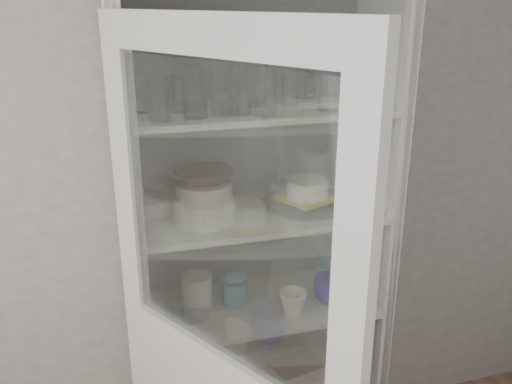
{
  "coord_description": "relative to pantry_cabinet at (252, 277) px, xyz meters",
  "views": [
    {
      "loc": [
        -0.33,
        -0.58,
        2.03
      ],
      "look_at": [
        0.2,
        1.27,
        1.34
      ],
      "focal_mm": 38.0,
      "sensor_mm": 36.0,
      "label": 1
    }
  ],
  "objects": [
    {
      "name": "plate_stack_front",
      "position": [
        -0.2,
        -0.1,
        0.36
      ],
      "size": [
        0.23,
        0.23,
        0.08
      ],
      "primitive_type": "cylinder",
      "color": "white",
      "rests_on": "shelf_plates"
    },
    {
      "name": "tumbler_12",
      "position": [
        -0.11,
        -0.14,
        0.79
      ],
      "size": [
        0.07,
        0.07,
        0.15
      ],
      "primitive_type": "cylinder",
      "color": "silver",
      "rests_on": "shelf_glass"
    },
    {
      "name": "measuring_cups",
      "position": [
        -0.27,
        -0.11,
        -0.06
      ],
      "size": [
        0.1,
        0.1,
        0.04
      ],
      "primitive_type": "cylinder",
      "color": "#ABAAB2",
      "rests_on": "shelf_mugs"
    },
    {
      "name": "tumbler_5",
      "position": [
        0.22,
        -0.2,
        0.79
      ],
      "size": [
        0.08,
        0.08,
        0.14
      ],
      "primitive_type": "cylinder",
      "rotation": [
        0.0,
        0.0,
        -0.13
      ],
      "color": "silver",
      "rests_on": "shelf_glass"
    },
    {
      "name": "glass_platter",
      "position": [
        0.21,
        -0.06,
        0.33
      ],
      "size": [
        0.37,
        0.37,
        0.02
      ],
      "primitive_type": "cylinder",
      "rotation": [
        0.0,
        0.0,
        0.1
      ],
      "color": "silver",
      "rests_on": "shelf_plates"
    },
    {
      "name": "tumbler_4",
      "position": [
        -0.01,
        -0.22,
        0.8
      ],
      "size": [
        0.09,
        0.09,
        0.15
      ],
      "primitive_type": "cylinder",
      "rotation": [
        0.0,
        0.0,
        -0.28
      ],
      "color": "silver",
      "rests_on": "shelf_glass"
    },
    {
      "name": "tumbler_6",
      "position": [
        0.3,
        -0.2,
        0.79
      ],
      "size": [
        0.09,
        0.09,
        0.14
      ],
      "primitive_type": "cylinder",
      "rotation": [
        0.0,
        0.0,
        0.37
      ],
      "color": "silver",
      "rests_on": "shelf_glass"
    },
    {
      "name": "plate_stack_back",
      "position": [
        -0.39,
        0.05,
        0.35
      ],
      "size": [
        0.19,
        0.19,
        0.06
      ],
      "primitive_type": "cylinder",
      "color": "white",
      "rests_on": "shelf_plates"
    },
    {
      "name": "mug_teal",
      "position": [
        0.34,
        -0.01,
        -0.03
      ],
      "size": [
        0.12,
        0.12,
        0.1
      ],
      "primitive_type": "imported",
      "rotation": [
        0.0,
        0.0,
        0.09
      ],
      "color": "#1F6C79",
      "rests_on": "shelf_mugs"
    },
    {
      "name": "tumbler_2",
      "position": [
        -0.15,
        -0.18,
        0.79
      ],
      "size": [
        0.08,
        0.08,
        0.14
      ],
      "primitive_type": "cylinder",
      "rotation": [
        0.0,
        0.0,
        -0.06
      ],
      "color": "silver",
      "rests_on": "shelf_glass"
    },
    {
      "name": "goblet_2",
      "position": [
        0.25,
        0.01,
        0.81
      ],
      "size": [
        0.08,
        0.08,
        0.18
      ],
      "primitive_type": null,
      "color": "silver",
      "rests_on": "shelf_glass"
    },
    {
      "name": "cream_bowl",
      "position": [
        -0.2,
        -0.1,
        0.44
      ],
      "size": [
        0.24,
        0.24,
        0.06
      ],
      "primitive_type": "cylinder",
      "rotation": [
        0.0,
        0.0,
        0.2
      ],
      "color": "beige",
      "rests_on": "plate_stack_front"
    },
    {
      "name": "terracotta_bowl",
      "position": [
        -0.2,
        -0.1,
        0.49
      ],
      "size": [
        0.21,
        0.21,
        0.05
      ],
      "primitive_type": "imported",
      "rotation": [
        0.0,
        0.0,
        0.04
      ],
      "color": "#462E18",
      "rests_on": "cream_bowl"
    },
    {
      "name": "tumbler_7",
      "position": [
        -0.41,
        -0.05,
        0.78
      ],
      "size": [
        0.06,
        0.06,
        0.13
      ],
      "primitive_type": "cylinder",
      "rotation": [
        0.0,
        0.0,
        0.01
      ],
      "color": "silver",
      "rests_on": "shelf_glass"
    },
    {
      "name": "goblet_0",
      "position": [
        -0.24,
        0.04,
        0.8
      ],
      "size": [
        0.07,
        0.07,
        0.17
      ],
      "primitive_type": null,
      "color": "silver",
      "rests_on": "shelf_glass"
    },
    {
      "name": "mug_white",
      "position": [
        0.11,
        -0.19,
        -0.03
      ],
      "size": [
        0.14,
        0.14,
        0.1
      ],
      "primitive_type": "imported",
      "rotation": [
        0.0,
        0.0,
        0.31
      ],
      "color": "white",
      "rests_on": "shelf_mugs"
    },
    {
      "name": "grey_bowl_stack",
      "position": [
        0.41,
        -0.04,
        0.4
      ],
      "size": [
        0.14,
        0.14,
        0.16
      ],
      "primitive_type": "cylinder",
      "color": "silver",
      "rests_on": "shelf_plates"
    },
    {
      "name": "tin_box",
      "position": [
        0.18,
        -0.07,
        -0.45
      ],
      "size": [
        0.25,
        0.2,
        0.07
      ],
      "primitive_type": "cube",
      "rotation": [
        0.0,
        0.0,
        0.21
      ],
      "color": "#B5B5B5",
      "rests_on": "shelf_bot"
    },
    {
      "name": "pantry_cabinet",
      "position": [
        0.0,
        0.0,
        0.0
      ],
      "size": [
        1.0,
        0.45,
        2.1
      ],
      "color": "silver",
      "rests_on": "floor"
    },
    {
      "name": "tumbler_9",
      "position": [
        -0.27,
        -0.09,
        0.79
      ],
      "size": [
        0.07,
        0.07,
        0.13
      ],
      "primitive_type": "cylinder",
      "rotation": [
        0.0,
        0.0,
        -0.03
      ],
      "color": "silver",
      "rests_on": "shelf_glass"
    },
    {
      "name": "wall_back",
      "position": [
        -0.2,
        0.16,
        0.36
      ],
      "size": [
        3.6,
        0.02,
        2.6
      ],
      "primitive_type": "cube",
      "color": "#A3A3A3",
      "rests_on": "ground"
    },
    {
      "name": "tumbler_11",
      "position": [
        0.13,
        -0.07,
        0.78
      ],
      "size": [
        0.07,
        0.07,
        0.12
      ],
      "primitive_type": "cylinder",
      "rotation": [
        0.0,
        0.0,
        0.23
      ],
      "color": "silver",
      "rests_on": "shelf_glass"
    },
    {
      "name": "tumbler_3",
      "position": [
        -0.09,
        -0.18,
        0.8
      ],
      "size": [
        0.09,
        0.09,
        0.15
      ],
      "primitive_type": "cylinder",
      "rotation": [
        0.0,
        0.0,
        0.13
      ],
      "color": "silver",
      "rests_on": "shelf_glass"
    },
    {
      "name": "white_ramekin",
      "position": [
        0.21,
        -0.06,
        0.39
      ],
      "size": [
        0.19,
        0.19,
        0.07
      ],
      "primitive_type": "cylinder",
      "rotation": [
        0.0,
        0.0,
        0.17
      ],
      "color": "white",
      "rests_on": "yellow_trivet"
    },
    {
      "name": "goblet_1",
      "position": [
        0.03,
        0.04,
        0.81
      ],
      "size": [
        0.08,
        0.08,
        0.18
      ],
      "primitive_type": null,
      "color": "silver",
      "rests_on": "shelf_glass"
    },
    {
      "name": "tumbler_1",
      "position": [
        -0.24,
        -0.19,
        0.8
      ],
      "size": [
        0.09,
        0.09,
        0.16
      ],
      "primitive_type": "cylinder",
      "rotation": [
        0.0,
        0.0,
        0.16
      ],
      "color": "silver",
      "rests_on": "shelf_glass"
    },
    {
      "name": "white_canister",
      "position": [
        -0.24,
        -0.04,
        -0.01
      ],
      "size": [
        0.16,
        0.16,
        0.15
      ],
      "primitive_type": "cylinder",
      "rotation": [
        0.0,
        0.0,
        -0.37
      ],
      "color": "white",
      "rests_on": "shelf_mugs"
    },
    {
      "name": "tumbler_8",
      "position": [
        -0.21,
        -0.07,
        0.79
      ],
      "size": [
        0.09,
        0.09,
        0.14
      ],
      "primitive_type": "cylinder",
      "rotation": [
        0.0,
        0.0,
        0.32
      ],
      "color": "silver",
      "rests_on": "shelf_glass"
    },
    {
      "name": "tumbler_0",
      "position": [
        -0.36,
        -0.2,
        0.79
      ],
      "size": [
        0.09,
        0.09,
        0.14
      ],
      "primitive_type": "cylinder",
      "rotation": [
        0.0,
        0.0,
        -0.38
      ],
      "color": "silver",
      "rests_on": "shelf_glass"
    },
    {
      "name": "tumbler_10",
      "position": [
        0.01,
        -0.06,
        0.8
      ],
      "size": [
        0.1,
        0.1,
        0.16
      ],
      "primitive_type": "cylinder",
      "rotation": [
        0.0,
        0.0,
        -0.39
      ],
      "color": "silver",
      "rests_on": "shelf_glass"
    },
    {
      "name": "goblet_3",
      "position": [
        0.23,
        0.04,
        0.8
      ],
      "size": [
        0.07,
        0.07,
        0.17
      ],
      "primitive_type": null,
      "color": "silver",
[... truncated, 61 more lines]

